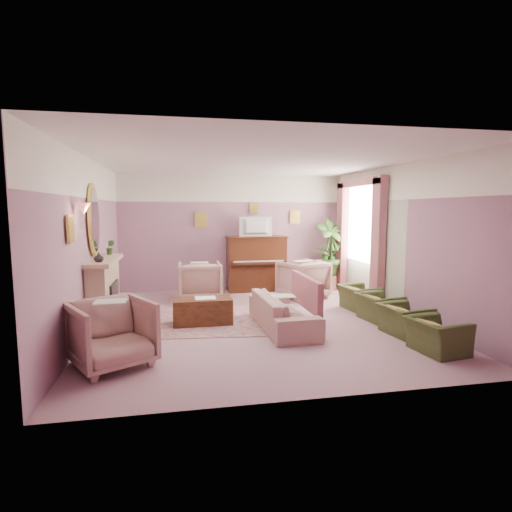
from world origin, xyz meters
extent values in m
cube|color=gray|center=(0.00, 0.00, 0.00)|extent=(5.50, 6.00, 0.01)
cube|color=white|center=(0.00, 0.00, 2.80)|extent=(5.50, 6.00, 0.01)
cube|color=slate|center=(0.00, 3.00, 1.40)|extent=(5.50, 0.02, 2.80)
cube|color=slate|center=(0.00, -3.00, 1.40)|extent=(5.50, 0.02, 2.80)
cube|color=slate|center=(-2.75, 0.00, 1.40)|extent=(0.02, 6.00, 2.80)
cube|color=slate|center=(2.75, 0.00, 1.40)|extent=(0.02, 6.00, 2.80)
cube|color=white|center=(0.00, 2.99, 2.47)|extent=(5.50, 0.01, 0.65)
cube|color=#B7C1A3|center=(2.73, 1.30, 1.07)|extent=(0.01, 3.00, 2.15)
cube|color=tan|center=(-2.59, 0.20, 0.55)|extent=(0.30, 1.40, 1.10)
cube|color=black|center=(-2.49, 0.20, 0.40)|extent=(0.18, 0.72, 0.68)
cube|color=#FF5434|center=(-2.45, 0.20, 0.22)|extent=(0.06, 0.54, 0.10)
cube|color=tan|center=(-2.56, 0.20, 1.12)|extent=(0.40, 1.55, 0.07)
cube|color=tan|center=(-2.39, 0.20, 0.01)|extent=(0.55, 1.50, 0.02)
ellipsoid|color=#D9C349|center=(-2.70, 0.20, 1.80)|extent=(0.04, 0.72, 1.20)
ellipsoid|color=silver|center=(-2.67, 0.20, 1.80)|extent=(0.01, 0.60, 1.06)
cone|color=#D87765|center=(-2.62, -0.85, 1.98)|extent=(0.20, 0.20, 0.16)
cube|color=#39190D|center=(0.50, 2.68, 0.65)|extent=(1.40, 0.60, 1.30)
cube|color=#39190D|center=(0.50, 2.33, 0.72)|extent=(1.30, 0.12, 0.06)
cube|color=silver|center=(0.50, 2.33, 0.76)|extent=(1.20, 0.08, 0.02)
cube|color=#39190D|center=(0.50, 2.68, 1.31)|extent=(1.45, 0.65, 0.04)
imported|color=black|center=(0.50, 2.63, 1.60)|extent=(0.80, 0.12, 0.48)
cube|color=#D9C349|center=(-0.80, 2.96, 1.72)|extent=(0.30, 0.03, 0.38)
cube|color=#D9C349|center=(1.55, 2.96, 1.78)|extent=(0.26, 0.03, 0.34)
cube|color=#D9C349|center=(0.50, 2.96, 2.00)|extent=(0.22, 0.03, 0.26)
cube|color=#D9C349|center=(-2.71, -1.20, 1.72)|extent=(0.03, 0.28, 0.36)
cube|color=beige|center=(2.70, 1.55, 1.70)|extent=(0.03, 1.40, 1.80)
cube|color=#97535C|center=(2.62, 0.63, 1.30)|extent=(0.16, 0.34, 2.60)
cube|color=#97535C|center=(2.62, 2.47, 1.30)|extent=(0.16, 0.34, 2.60)
cube|color=#97535C|center=(2.62, 1.55, 2.56)|extent=(0.16, 2.20, 0.16)
imported|color=#264A1A|center=(-2.55, 0.75, 1.29)|extent=(0.16, 0.16, 0.28)
imported|color=white|center=(-2.55, -0.30, 1.23)|extent=(0.16, 0.16, 0.16)
cube|color=#8E6362|center=(-0.87, 0.08, 0.01)|extent=(2.67, 2.05, 0.01)
cube|color=#442312|center=(-0.95, 0.00, 0.23)|extent=(1.00, 0.51, 0.45)
cube|color=white|center=(-0.90, 0.00, 0.46)|extent=(0.35, 0.28, 0.01)
imported|color=tan|center=(0.35, -0.48, 0.38)|extent=(0.63, 1.89, 0.76)
cube|color=#97535C|center=(0.75, -0.48, 0.60)|extent=(0.10, 1.43, 0.53)
imported|color=tan|center=(-0.91, 1.80, 0.47)|extent=(0.90, 0.90, 0.94)
imported|color=tan|center=(1.37, 1.64, 0.47)|extent=(0.90, 0.90, 0.94)
imported|color=tan|center=(-2.17, -1.68, 0.47)|extent=(0.90, 0.90, 0.94)
imported|color=#394320|center=(2.15, -2.01, 0.32)|extent=(0.51, 0.73, 0.63)
imported|color=#394320|center=(2.15, -1.19, 0.32)|extent=(0.51, 0.73, 0.63)
imported|color=#394320|center=(2.15, -0.37, 0.32)|extent=(0.51, 0.73, 0.63)
imported|color=#394320|center=(2.15, 0.45, 0.32)|extent=(0.51, 0.73, 0.63)
cylinder|color=silver|center=(2.26, 2.58, 0.35)|extent=(0.52, 0.52, 0.70)
imported|color=#264A1A|center=(2.26, 2.58, 0.87)|extent=(0.30, 0.30, 0.34)
imported|color=#264A1A|center=(2.38, 2.48, 0.84)|extent=(0.16, 0.16, 0.28)
cylinder|color=#985A42|center=(2.31, 2.44, 0.17)|extent=(0.34, 0.34, 0.34)
imported|color=#264A1A|center=(2.31, 2.44, 1.06)|extent=(0.76, 0.76, 1.44)
camera|label=1|loc=(-1.30, -6.78, 1.97)|focal=28.00mm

